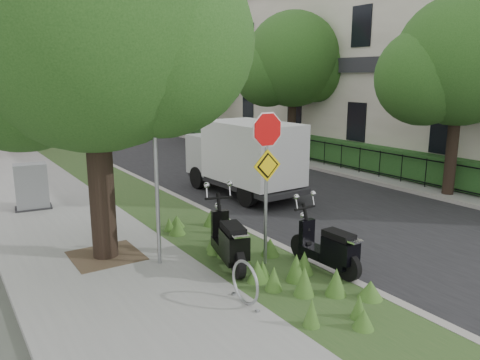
# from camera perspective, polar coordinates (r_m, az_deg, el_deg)

# --- Properties ---
(ground) EXTENTS (120.00, 120.00, 0.00)m
(ground) POSITION_cam_1_polar(r_m,az_deg,el_deg) (10.23, 11.53, -9.96)
(ground) COLOR #4C5147
(ground) RESTS_ON ground
(sidewalk_near) EXTENTS (3.50, 60.00, 0.12)m
(sidewalk_near) POSITION_cam_1_polar(r_m,az_deg,el_deg) (17.24, -24.06, -1.30)
(sidewalk_near) COLOR gray
(sidewalk_near) RESTS_ON ground
(verge) EXTENTS (2.00, 60.00, 0.12)m
(verge) POSITION_cam_1_polar(r_m,az_deg,el_deg) (17.85, -15.36, -0.20)
(verge) COLOR #2D4F22
(verge) RESTS_ON ground
(kerb_near) EXTENTS (0.20, 60.00, 0.13)m
(kerb_near) POSITION_cam_1_polar(r_m,az_deg,el_deg) (18.17, -12.37, 0.20)
(kerb_near) COLOR #9E9991
(kerb_near) RESTS_ON ground
(road) EXTENTS (7.00, 60.00, 0.01)m
(road) POSITION_cam_1_polar(r_m,az_deg,el_deg) (19.66, -2.82, 1.24)
(road) COLOR black
(road) RESTS_ON ground
(kerb_far) EXTENTS (0.20, 60.00, 0.13)m
(kerb_far) POSITION_cam_1_polar(r_m,az_deg,el_deg) (21.60, 5.20, 2.40)
(kerb_far) COLOR #9E9991
(kerb_far) RESTS_ON ground
(footpath_far) EXTENTS (3.20, 60.00, 0.12)m
(footpath_far) POSITION_cam_1_polar(r_m,az_deg,el_deg) (22.69, 8.57, 2.79)
(footpath_far) COLOR gray
(footpath_far) RESTS_ON ground
(street_tree_main) EXTENTS (6.21, 5.54, 7.66)m
(street_tree_main) POSITION_cam_1_polar(r_m,az_deg,el_deg) (9.90, -18.30, 17.34)
(street_tree_main) COLOR black
(street_tree_main) RESTS_ON ground
(bare_post) EXTENTS (0.08, 0.08, 4.00)m
(bare_post) POSITION_cam_1_polar(r_m,az_deg,el_deg) (9.31, -10.20, 1.50)
(bare_post) COLOR #A5A8AD
(bare_post) RESTS_ON ground
(bike_hoop) EXTENTS (0.06, 0.78, 0.77)m
(bike_hoop) POSITION_cam_1_polar(r_m,az_deg,el_deg) (8.02, 0.64, -12.38)
(bike_hoop) COLOR #A5A8AD
(bike_hoop) RESTS_ON ground
(sign_assembly) EXTENTS (0.94, 0.08, 3.22)m
(sign_assembly) POSITION_cam_1_polar(r_m,az_deg,el_deg) (9.12, 3.30, 2.76)
(sign_assembly) COLOR #A5A8AD
(sign_assembly) RESTS_ON ground
(fence_far) EXTENTS (0.04, 24.00, 1.00)m
(fence_far) POSITION_cam_1_polar(r_m,az_deg,el_deg) (21.94, 6.67, 4.12)
(fence_far) COLOR black
(fence_far) RESTS_ON ground
(hedge_far) EXTENTS (1.00, 24.00, 1.10)m
(hedge_far) POSITION_cam_1_polar(r_m,az_deg,el_deg) (22.40, 8.05, 4.26)
(hedge_far) COLOR #17401A
(hedge_far) RESTS_ON footpath_far
(terrace_houses) EXTENTS (7.40, 26.40, 8.20)m
(terrace_houses) POSITION_cam_1_polar(r_m,az_deg,el_deg) (24.69, 14.75, 12.86)
(terrace_houses) COLOR #BDB4A1
(terrace_houses) RESTS_ON ground
(far_tree_a) EXTENTS (4.60, 4.10, 6.22)m
(far_tree_a) POSITION_cam_1_polar(r_m,az_deg,el_deg) (16.21, 24.99, 12.35)
(far_tree_a) COLOR black
(far_tree_a) RESTS_ON ground
(far_tree_b) EXTENTS (4.83, 4.31, 6.56)m
(far_tree_b) POSITION_cam_1_polar(r_m,az_deg,el_deg) (21.58, 6.29, 13.84)
(far_tree_b) COLOR black
(far_tree_b) RESTS_ON ground
(far_tree_c) EXTENTS (4.37, 3.89, 5.93)m
(far_tree_c) POSITION_cam_1_polar(r_m,az_deg,el_deg) (28.22, -4.35, 12.74)
(far_tree_c) COLOR black
(far_tree_c) RESTS_ON ground
(scooter_near) EXTENTS (0.76, 1.98, 0.96)m
(scooter_near) POSITION_cam_1_polar(r_m,az_deg,el_deg) (9.35, -1.16, -8.05)
(scooter_near) COLOR black
(scooter_near) RESTS_ON ground
(scooter_far) EXTENTS (0.41, 1.84, 0.88)m
(scooter_far) POSITION_cam_1_polar(r_m,az_deg,el_deg) (9.33, 11.10, -8.60)
(scooter_far) COLOR black
(scooter_far) RESTS_ON ground
(box_truck) EXTENTS (2.00, 4.67, 2.08)m
(box_truck) POSITION_cam_1_polar(r_m,az_deg,el_deg) (15.31, 0.54, 3.13)
(box_truck) COLOR #262628
(box_truck) RESTS_ON ground
(utility_cabinet) EXTENTS (1.06, 0.77, 1.31)m
(utility_cabinet) POSITION_cam_1_polar(r_m,az_deg,el_deg) (14.70, -24.06, -0.81)
(utility_cabinet) COLOR #262628
(utility_cabinet) RESTS_ON ground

